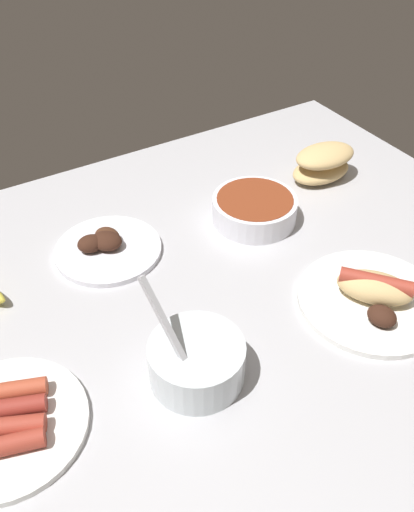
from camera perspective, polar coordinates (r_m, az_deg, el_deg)
The scene contains 7 objects.
ground_plane at distance 89.16cm, azimuth -0.60°, elevation -4.15°, with size 120.00×90.00×3.00cm, color #B2B2B7.
plate_grilled_meat at distance 95.92cm, azimuth -10.39°, elevation 0.96°, with size 18.31×18.31×3.83cm.
bread_stack at distance 114.35cm, azimuth 11.92°, elevation 9.40°, with size 13.36×8.83×7.20cm.
plate_hotdog_assembled at distance 88.39cm, azimuth 16.85°, elevation -3.95°, with size 22.92×22.92×5.61cm.
bowl_coleslaw at distance 74.21cm, azimuth -1.10°, elevation -10.71°, with size 13.00×13.28×15.60cm.
bowl_chili at distance 101.13cm, azimuth 4.94°, elevation 4.97°, with size 15.46×15.46×4.71cm.
plate_sausages at distance 75.67cm, azimuth -20.26°, elevation -15.91°, with size 20.77×20.77×3.40cm.
Camera 1 is at (31.74, 54.75, 61.31)cm, focal length 38.62 mm.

